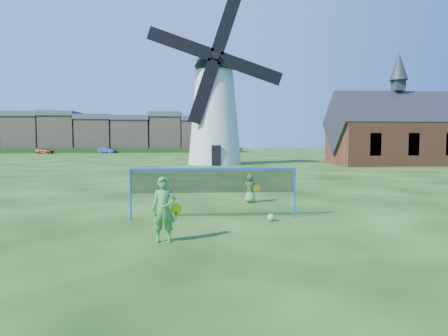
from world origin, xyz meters
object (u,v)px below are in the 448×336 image
player_girl (164,210)px  car_left (45,151)px  chapel (397,134)px  windmill (215,108)px  car_right (107,150)px  badminton_net (214,182)px  play_ball (271,217)px  player_boy (250,188)px

player_girl → car_left: bearing=113.3°
chapel → windmill: bearing=172.8°
car_right → chapel: bearing=-115.8°
chapel → car_left: size_ratio=3.94×
windmill → badminton_net: 28.19m
player_girl → play_ball: bearing=37.1°
chapel → player_boy: (-17.90, -22.47, -2.54)m
badminton_net → car_right: 67.83m
player_girl → car_left: (-26.70, 64.96, -0.21)m
player_boy → play_ball: size_ratio=5.04×
chapel → player_girl: 35.08m
windmill → player_boy: 25.25m
badminton_net → play_ball: size_ratio=22.95×
player_girl → play_ball: (2.98, 2.17, -0.66)m
player_boy → car_left: car_left is taller
player_girl → car_right: player_girl is taller
play_ball → player_boy: bearing=91.8°
chapel → car_right: 54.52m
player_girl → car_right: 70.08m
windmill → player_girl: 30.96m
badminton_net → car_right: size_ratio=1.45×
windmill → car_left: size_ratio=5.10×
chapel → player_boy: size_ratio=11.72×
badminton_net → play_ball: bearing=-16.1°
badminton_net → chapel: bearing=52.7°
chapel → play_ball: (-17.79, -26.01, -2.98)m
chapel → car_left: chapel is taller
badminton_net → player_girl: 2.98m
windmill → play_ball: (0.16, -28.27, -5.53)m
windmill → car_right: size_ratio=4.84×
play_ball → badminton_net: bearing=163.9°
player_boy → car_right: bearing=-53.3°
player_girl → car_left: player_girl is taller
windmill → player_girl: (-2.82, -30.44, -4.87)m
player_boy → car_left: 66.22m
play_ball → car_left: car_left is taller
windmill → badminton_net: windmill is taller
player_boy → car_left: bearing=-43.7°
badminton_net → play_ball: (1.67, -0.48, -1.03)m
player_boy → play_ball: bearing=111.5°
player_girl → play_ball: size_ratio=7.01×
player_boy → car_right: 65.32m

